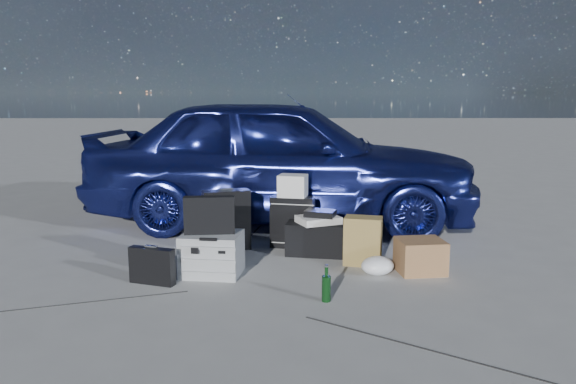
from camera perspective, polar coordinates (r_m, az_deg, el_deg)
The scene contains 15 objects.
ground at distance 4.64m, azimuth -1.53°, elevation -9.09°, with size 60.00×60.00×0.00m, color #9D9D99.
car at distance 6.53m, azimuth -0.59°, elevation 3.30°, with size 1.78×4.42×1.51m, color navy.
pelican_case at distance 4.82m, azimuth -7.73°, elevation -6.24°, with size 0.49×0.40×0.35m, color #939598.
laptop_bag at distance 4.74m, azimuth -7.99°, elevation -2.34°, with size 0.42×0.11×0.32m, color black.
briefcase at distance 4.68m, azimuth -13.65°, elevation -7.31°, with size 0.38×0.09×0.30m, color black.
suitcase_left at distance 5.51m, azimuth -6.28°, elevation -2.86°, with size 0.46×0.16×0.59m, color black.
suitcase_right at distance 5.57m, azimuth 0.45°, elevation -3.08°, with size 0.43×0.15×0.51m, color black.
white_carton at distance 5.51m, azimuth 0.48°, elevation 0.65°, with size 0.27×0.22×0.22m, color silver.
duffel_bag at distance 5.34m, azimuth 3.18°, elevation -4.80°, with size 0.62×0.26×0.31m, color black.
flat_box_white at distance 5.30m, azimuth 3.11°, elevation -2.82°, with size 0.37×0.28×0.07m, color silver.
flat_box_black at distance 5.29m, azimuth 3.29°, elevation -2.17°, with size 0.28×0.20×0.06m, color black.
kraft_bag at distance 5.07m, azimuth 7.61°, elevation -4.94°, with size 0.33×0.20×0.43m, color olive.
cardboard_box at distance 4.96m, azimuth 13.30°, elevation -6.35°, with size 0.38×0.33×0.29m, color #926240.
plastic_bag at distance 4.84m, azimuth 9.08°, elevation -7.40°, with size 0.29×0.24×0.16m, color white.
green_bottle at distance 4.19m, azimuth 3.91°, elevation -9.32°, with size 0.07×0.07×0.26m, color black.
Camera 1 is at (0.11, -4.38, 1.52)m, focal length 35.00 mm.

